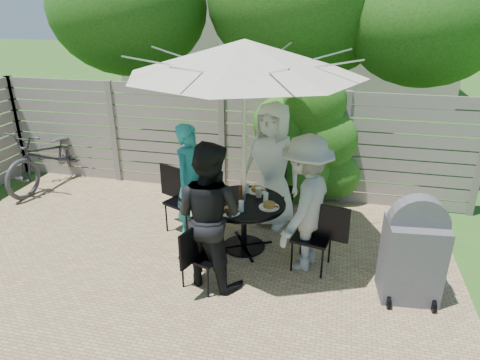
% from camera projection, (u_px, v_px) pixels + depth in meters
% --- Properties ---
extents(backyard_envelope, '(60.00, 60.00, 5.00)m').
position_uv_depth(backyard_envelope, '(287.00, 18.00, 13.07)').
color(backyard_envelope, '#2D591C').
rests_on(backyard_envelope, ground).
extents(patio_table, '(1.32, 1.32, 0.70)m').
position_uv_depth(patio_table, '(244.00, 216.00, 5.62)').
color(patio_table, black).
rests_on(patio_table, ground).
extents(umbrella, '(3.46, 3.46, 2.71)m').
position_uv_depth(umbrella, '(245.00, 57.00, 4.83)').
color(umbrella, silver).
rests_on(umbrella, ground).
extents(chair_back, '(0.59, 0.75, 0.98)m').
position_uv_depth(chair_back, '(275.00, 201.00, 6.47)').
color(chair_back, black).
rests_on(chair_back, ground).
extents(person_back, '(1.03, 0.81, 1.84)m').
position_uv_depth(person_back, '(272.00, 166.00, 6.12)').
color(person_back, white).
rests_on(person_back, ground).
extents(chair_left, '(0.73, 0.60, 0.95)m').
position_uv_depth(chair_left, '(185.00, 213.00, 6.13)').
color(chair_left, black).
rests_on(chair_left, ground).
extents(person_left, '(0.54, 0.68, 1.62)m').
position_uv_depth(person_left, '(191.00, 181.00, 5.87)').
color(person_left, teal).
rests_on(person_left, ground).
extents(chair_front, '(0.52, 0.66, 0.86)m').
position_uv_depth(chair_front, '(204.00, 267.00, 4.93)').
color(chair_front, black).
rests_on(chair_front, ground).
extents(person_front, '(1.00, 0.87, 1.74)m').
position_uv_depth(person_front, '(208.00, 215.00, 4.80)').
color(person_front, black).
rests_on(person_front, ground).
extents(chair_right, '(0.68, 0.51, 0.90)m').
position_uv_depth(chair_right, '(312.00, 249.00, 5.27)').
color(chair_right, black).
rests_on(chair_right, ground).
extents(person_right, '(0.92, 1.24, 1.71)m').
position_uv_depth(person_right, '(305.00, 204.00, 5.10)').
color(person_right, '#A09F9B').
rests_on(person_right, ground).
extents(plate_back, '(0.26, 0.26, 0.06)m').
position_uv_depth(plate_back, '(257.00, 190.00, 5.82)').
color(plate_back, white).
rests_on(plate_back, patio_table).
extents(plate_left, '(0.26, 0.26, 0.06)m').
position_uv_depth(plate_left, '(220.00, 194.00, 5.69)').
color(plate_left, white).
rests_on(plate_left, patio_table).
extents(plate_front, '(0.26, 0.26, 0.06)m').
position_uv_depth(plate_front, '(230.00, 211.00, 5.24)').
color(plate_front, white).
rests_on(plate_front, patio_table).
extents(plate_right, '(0.26, 0.26, 0.06)m').
position_uv_depth(plate_right, '(269.00, 206.00, 5.36)').
color(plate_right, white).
rests_on(plate_right, patio_table).
extents(glass_back, '(0.07, 0.07, 0.14)m').
position_uv_depth(glass_back, '(246.00, 188.00, 5.77)').
color(glass_back, silver).
rests_on(glass_back, patio_table).
extents(glass_front, '(0.07, 0.07, 0.14)m').
position_uv_depth(glass_front, '(241.00, 206.00, 5.25)').
color(glass_front, silver).
rests_on(glass_front, patio_table).
extents(glass_right, '(0.07, 0.07, 0.14)m').
position_uv_depth(glass_right, '(266.00, 198.00, 5.48)').
color(glass_right, silver).
rests_on(glass_right, patio_table).
extents(syrup_jug, '(0.09, 0.09, 0.16)m').
position_uv_depth(syrup_jug, '(242.00, 193.00, 5.57)').
color(syrup_jug, '#59280C').
rests_on(syrup_jug, patio_table).
extents(coffee_cup, '(0.08, 0.08, 0.12)m').
position_uv_depth(coffee_cup, '(259.00, 193.00, 5.65)').
color(coffee_cup, '#C6B293').
rests_on(coffee_cup, patio_table).
extents(bicycle, '(0.99, 2.16, 1.09)m').
position_uv_depth(bicycle, '(52.00, 156.00, 7.63)').
color(bicycle, '#333338').
rests_on(bicycle, ground).
extents(bbq_grill, '(0.65, 0.53, 1.24)m').
position_uv_depth(bbq_grill, '(413.00, 253.00, 4.64)').
color(bbq_grill, '#545559').
rests_on(bbq_grill, ground).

